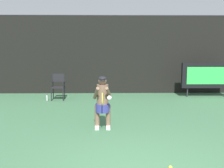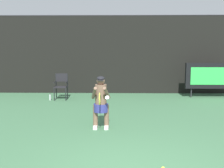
{
  "view_description": "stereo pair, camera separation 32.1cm",
  "coord_description": "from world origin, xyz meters",
  "px_view_note": "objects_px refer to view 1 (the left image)",
  "views": [
    {
      "loc": [
        -0.56,
        -4.34,
        2.22
      ],
      "look_at": [
        -0.41,
        4.05,
        1.05
      ],
      "focal_mm": 43.64,
      "sensor_mm": 36.0,
      "label": 1
    },
    {
      "loc": [
        -0.24,
        -4.33,
        2.22
      ],
      "look_at": [
        -0.41,
        4.05,
        1.05
      ],
      "focal_mm": 43.64,
      "sensor_mm": 36.0,
      "label": 2
    }
  ],
  "objects_px": {
    "scoreboard": "(207,75)",
    "tennis_player": "(103,101)",
    "water_bottle": "(47,98)",
    "tennis_racket": "(102,99)",
    "umpire_chair": "(58,85)",
    "tennis_ball_loose": "(170,167)"
  },
  "relations": [
    {
      "from": "umpire_chair",
      "to": "tennis_racket",
      "type": "xyz_separation_m",
      "value": [
        1.92,
        -4.55,
        0.3
      ]
    },
    {
      "from": "tennis_player",
      "to": "scoreboard",
      "type": "bearing_deg",
      "value": 45.67
    },
    {
      "from": "scoreboard",
      "to": "tennis_racket",
      "type": "xyz_separation_m",
      "value": [
        -4.48,
        -5.12,
        -0.02
      ]
    },
    {
      "from": "scoreboard",
      "to": "tennis_player",
      "type": "xyz_separation_m",
      "value": [
        -4.49,
        -4.59,
        -0.18
      ]
    },
    {
      "from": "scoreboard",
      "to": "water_bottle",
      "type": "bearing_deg",
      "value": -173.85
    },
    {
      "from": "water_bottle",
      "to": "tennis_racket",
      "type": "relative_size",
      "value": 0.44
    },
    {
      "from": "scoreboard",
      "to": "tennis_racket",
      "type": "bearing_deg",
      "value": -131.21
    },
    {
      "from": "scoreboard",
      "to": "tennis_racket",
      "type": "height_order",
      "value": "scoreboard"
    },
    {
      "from": "umpire_chair",
      "to": "tennis_player",
      "type": "height_order",
      "value": "tennis_player"
    },
    {
      "from": "scoreboard",
      "to": "umpire_chair",
      "type": "relative_size",
      "value": 2.04
    },
    {
      "from": "tennis_player",
      "to": "tennis_ball_loose",
      "type": "distance_m",
      "value": 2.91
    },
    {
      "from": "scoreboard",
      "to": "tennis_player",
      "type": "distance_m",
      "value": 6.43
    },
    {
      "from": "scoreboard",
      "to": "umpire_chair",
      "type": "height_order",
      "value": "scoreboard"
    },
    {
      "from": "umpire_chair",
      "to": "tennis_racket",
      "type": "distance_m",
      "value": 4.95
    },
    {
      "from": "umpire_chair",
      "to": "tennis_racket",
      "type": "bearing_deg",
      "value": -67.19
    },
    {
      "from": "scoreboard",
      "to": "tennis_player",
      "type": "height_order",
      "value": "scoreboard"
    },
    {
      "from": "umpire_chair",
      "to": "tennis_player",
      "type": "distance_m",
      "value": 4.46
    },
    {
      "from": "umpire_chair",
      "to": "tennis_player",
      "type": "bearing_deg",
      "value": -64.61
    },
    {
      "from": "umpire_chair",
      "to": "tennis_ball_loose",
      "type": "height_order",
      "value": "umpire_chair"
    },
    {
      "from": "scoreboard",
      "to": "umpire_chair",
      "type": "bearing_deg",
      "value": -174.94
    },
    {
      "from": "scoreboard",
      "to": "water_bottle",
      "type": "relative_size",
      "value": 8.3
    },
    {
      "from": "scoreboard",
      "to": "tennis_player",
      "type": "relative_size",
      "value": 1.54
    }
  ]
}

